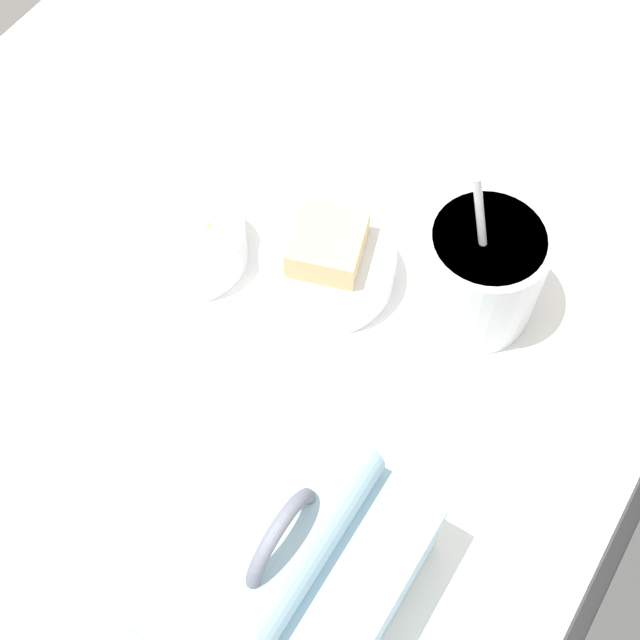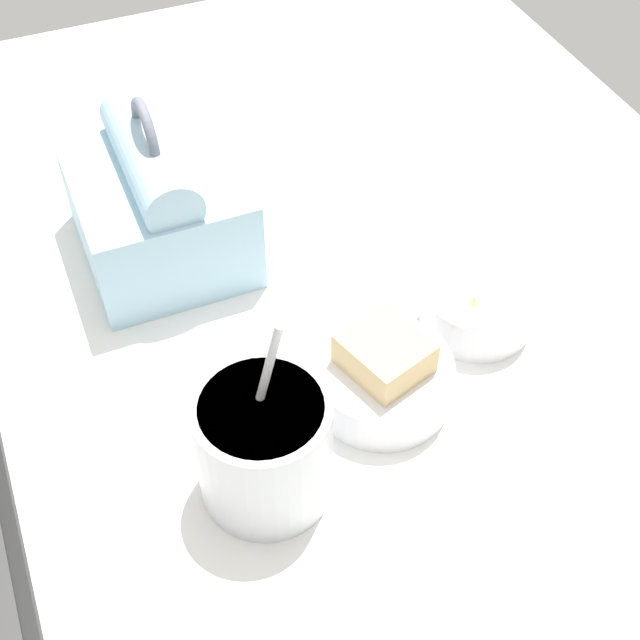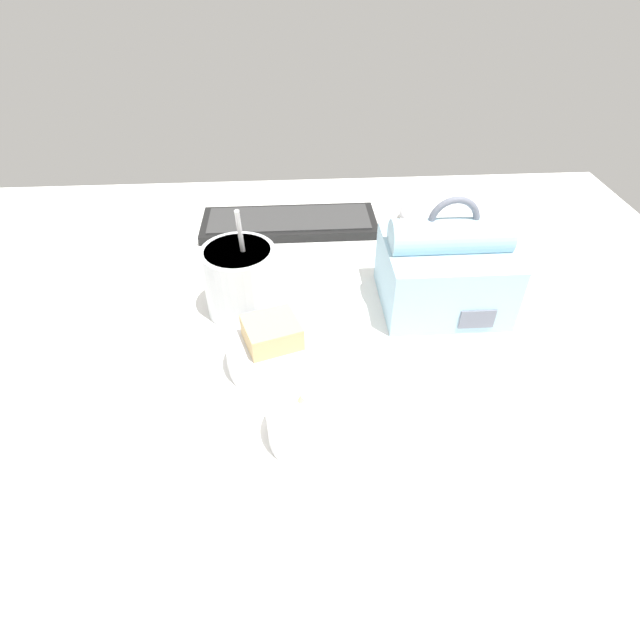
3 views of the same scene
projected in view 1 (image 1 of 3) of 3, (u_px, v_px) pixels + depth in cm
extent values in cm
cube|color=white|center=(355.00, 362.00, 81.48)|extent=(140.00, 110.00, 2.00)
cube|color=#9EC6DB|center=(286.00, 575.00, 65.85)|extent=(18.66, 16.11, 10.38)
cylinder|color=#9EC6DB|center=(283.00, 550.00, 59.97)|extent=(17.72, 5.71, 5.71)
cube|color=slate|center=(176.00, 561.00, 68.66)|extent=(5.22, 0.30, 3.11)
torus|color=slate|center=(282.00, 540.00, 57.73)|extent=(7.53, 1.00, 7.53)
cylinder|color=silver|center=(480.00, 272.00, 78.62)|extent=(11.00, 11.00, 10.88)
cylinder|color=olive|center=(489.00, 239.00, 74.14)|extent=(9.68, 9.68, 0.60)
cylinder|color=silver|center=(482.00, 233.00, 72.66)|extent=(0.70, 3.71, 12.31)
cylinder|color=silver|center=(327.00, 267.00, 82.82)|extent=(12.58, 12.58, 4.34)
cube|color=tan|center=(327.00, 252.00, 80.74)|extent=(8.53, 8.12, 6.08)
cylinder|color=silver|center=(190.00, 243.00, 83.98)|extent=(10.81, 10.81, 4.56)
ellipsoid|color=white|center=(171.00, 245.00, 82.60)|extent=(2.94, 2.94, 3.46)
cone|color=#F4DB84|center=(210.00, 233.00, 83.05)|extent=(4.89, 4.89, 3.88)
sphere|color=#4C5623|center=(160.00, 231.00, 84.72)|extent=(1.30, 1.30, 1.30)
sphere|color=#4C5623|center=(162.00, 237.00, 84.37)|extent=(1.30, 1.30, 1.30)
sphere|color=#4C5623|center=(168.00, 241.00, 84.14)|extent=(1.30, 1.30, 1.30)
sphere|color=#4C5623|center=(176.00, 242.00, 84.11)|extent=(1.30, 1.30, 1.30)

